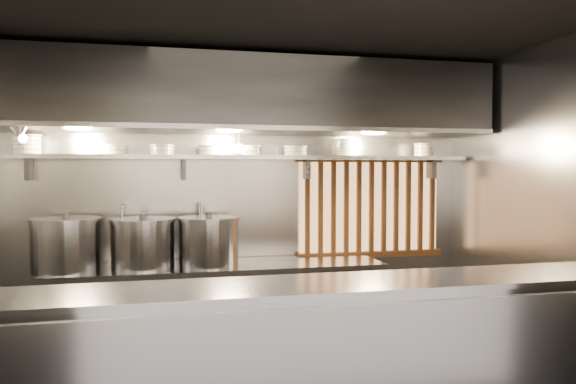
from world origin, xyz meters
name	(u,v)px	position (x,y,z in m)	size (l,w,h in m)	color
ceiling	(277,25)	(0.00, 0.00, 2.80)	(4.50, 4.50, 0.00)	black
wall_back	(245,207)	(0.00, 1.50, 1.40)	(4.50, 4.50, 0.00)	gray
wall_right	(546,214)	(2.25, 0.00, 1.40)	(3.00, 3.00, 0.00)	gray
serving_counter	(313,382)	(0.00, -0.96, 0.57)	(4.50, 0.56, 1.13)	#949499
cooking_bench	(219,313)	(-0.30, 1.13, 0.45)	(3.00, 0.70, 0.90)	#949499
bowl_shelf	(248,157)	(0.00, 1.32, 1.88)	(4.40, 0.34, 0.04)	#949499
exhaust_hood	(251,97)	(0.00, 1.10, 2.42)	(4.40, 0.81, 0.65)	#2D2D30
wood_screen	(371,207)	(1.30, 1.45, 1.38)	(1.56, 0.09, 1.04)	#FFB772
faucet_left	(123,220)	(-1.15, 1.37, 1.31)	(0.04, 0.30, 0.50)	silver
faucet_right	(200,218)	(-0.45, 1.37, 1.31)	(0.04, 0.30, 0.50)	silver
heat_lamp	(20,131)	(-1.90, 0.85, 2.07)	(0.25, 0.35, 0.20)	#949499
pendant_bulb	(239,148)	(-0.10, 1.20, 1.96)	(0.09, 0.09, 0.19)	#2D2D30
stock_pot_left	(143,243)	(-0.97, 1.12, 1.12)	(0.66, 0.66, 0.48)	#949499
stock_pot_mid	(66,244)	(-1.61, 1.11, 1.13)	(0.75, 0.75, 0.49)	#949499
stock_pot_right	(209,241)	(-0.39, 1.10, 1.12)	(0.67, 0.67, 0.48)	#949499
bowl_stack_0	(27,144)	(-1.94, 1.32, 1.98)	(0.24, 0.24, 0.17)	white
bowl_stack_1	(115,149)	(-1.21, 1.32, 1.95)	(0.22, 0.22, 0.09)	white
bowl_stack_2	(162,150)	(-0.80, 1.32, 1.95)	(0.22, 0.22, 0.09)	white
bowl_stack_3	(211,150)	(-0.35, 1.32, 1.95)	(0.24, 0.24, 0.09)	white
bowl_stack_4	(251,150)	(0.03, 1.32, 1.95)	(0.20, 0.20, 0.09)	white
bowl_stack_5	(295,151)	(0.47, 1.32, 1.95)	(0.23, 0.23, 0.09)	white
bowl_stack_6	(344,147)	(0.97, 1.32, 1.98)	(0.22, 0.22, 0.17)	white
bowl_stack_7	(424,150)	(1.82, 1.32, 1.97)	(0.21, 0.21, 0.13)	white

